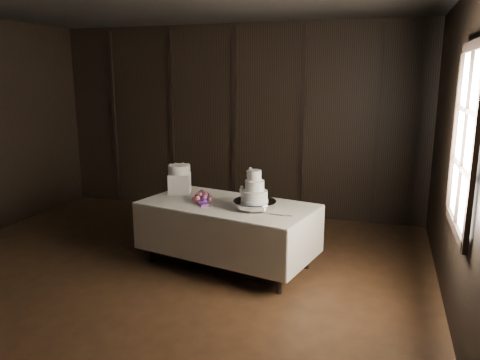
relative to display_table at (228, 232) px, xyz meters
name	(u,v)px	position (x,y,z in m)	size (l,w,h in m)	color
room	(115,155)	(-0.64, -1.28, 1.08)	(6.08, 7.08, 3.08)	black
window	(466,140)	(2.33, -0.78, 1.28)	(0.06, 1.16, 1.56)	black
display_table	(228,232)	(0.00, 0.00, 0.00)	(2.17, 1.45, 0.76)	beige
cake_stand	(255,205)	(0.35, -0.11, 0.39)	(0.48, 0.48, 0.09)	silver
wedding_cake	(252,189)	(0.33, -0.12, 0.57)	(0.33, 0.29, 0.35)	white
bouquet	(203,198)	(-0.30, -0.04, 0.40)	(0.27, 0.37, 0.17)	#ED538B
box_pedestal	(180,183)	(-0.74, 0.29, 0.47)	(0.26, 0.26, 0.25)	white
small_cake	(179,169)	(-0.74, 0.29, 0.65)	(0.27, 0.27, 0.11)	white
cake_knife	(271,214)	(0.59, -0.28, 0.35)	(0.37, 0.02, 0.01)	silver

